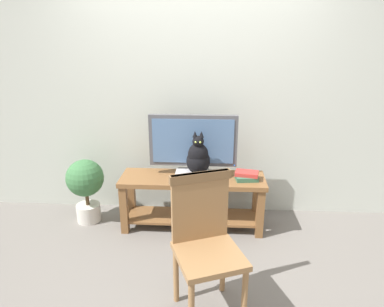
{
  "coord_description": "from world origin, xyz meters",
  "views": [
    {
      "loc": [
        0.18,
        -2.55,
        1.84
      ],
      "look_at": [
        -0.0,
        0.47,
        0.79
      ],
      "focal_mm": 32.34,
      "sensor_mm": 36.0,
      "label": 1
    }
  ],
  "objects_px": {
    "tv_stand": "(192,193)",
    "potted_plant": "(86,184)",
    "book_stack": "(247,176)",
    "cat": "(198,158)",
    "wooden_chair": "(205,236)",
    "tv": "(193,143)",
    "media_box": "(198,176)"
  },
  "relations": [
    {
      "from": "tv_stand",
      "to": "cat",
      "type": "bearing_deg",
      "value": -44.34
    },
    {
      "from": "media_box",
      "to": "cat",
      "type": "bearing_deg",
      "value": -84.61
    },
    {
      "from": "wooden_chair",
      "to": "tv_stand",
      "type": "bearing_deg",
      "value": 97.88
    },
    {
      "from": "tv_stand",
      "to": "potted_plant",
      "type": "bearing_deg",
      "value": 177.74
    },
    {
      "from": "cat",
      "to": "wooden_chair",
      "type": "xyz_separation_m",
      "value": [
        0.09,
        -1.01,
        -0.19
      ]
    },
    {
      "from": "tv",
      "to": "wooden_chair",
      "type": "distance_m",
      "value": 1.19
    },
    {
      "from": "tv",
      "to": "potted_plant",
      "type": "relative_size",
      "value": 1.26
    },
    {
      "from": "media_box",
      "to": "cat",
      "type": "xyz_separation_m",
      "value": [
        0.0,
        -0.01,
        0.19
      ]
    },
    {
      "from": "cat",
      "to": "potted_plant",
      "type": "height_order",
      "value": "cat"
    },
    {
      "from": "book_stack",
      "to": "cat",
      "type": "bearing_deg",
      "value": -176.27
    },
    {
      "from": "media_box",
      "to": "wooden_chair",
      "type": "height_order",
      "value": "wooden_chair"
    },
    {
      "from": "cat",
      "to": "media_box",
      "type": "bearing_deg",
      "value": 95.39
    },
    {
      "from": "tv",
      "to": "tv_stand",
      "type": "bearing_deg",
      "value": -90.02
    },
    {
      "from": "tv_stand",
      "to": "potted_plant",
      "type": "distance_m",
      "value": 1.08
    },
    {
      "from": "wooden_chair",
      "to": "potted_plant",
      "type": "xyz_separation_m",
      "value": [
        -1.23,
        1.11,
        -0.15
      ]
    },
    {
      "from": "tv_stand",
      "to": "potted_plant",
      "type": "relative_size",
      "value": 2.09
    },
    {
      "from": "cat",
      "to": "book_stack",
      "type": "height_order",
      "value": "cat"
    },
    {
      "from": "wooden_chair",
      "to": "cat",
      "type": "bearing_deg",
      "value": 95.03
    },
    {
      "from": "tv",
      "to": "potted_plant",
      "type": "bearing_deg",
      "value": -178.29
    },
    {
      "from": "cat",
      "to": "wooden_chair",
      "type": "bearing_deg",
      "value": -84.97
    },
    {
      "from": "media_box",
      "to": "cat",
      "type": "relative_size",
      "value": 1.02
    },
    {
      "from": "tv",
      "to": "wooden_chair",
      "type": "relative_size",
      "value": 0.86
    },
    {
      "from": "tv_stand",
      "to": "media_box",
      "type": "height_order",
      "value": "media_box"
    },
    {
      "from": "cat",
      "to": "book_stack",
      "type": "bearing_deg",
      "value": 3.73
    },
    {
      "from": "tv_stand",
      "to": "wooden_chair",
      "type": "relative_size",
      "value": 1.42
    },
    {
      "from": "tv_stand",
      "to": "media_box",
      "type": "bearing_deg",
      "value": -38.03
    },
    {
      "from": "wooden_chair",
      "to": "media_box",
      "type": "bearing_deg",
      "value": 95.03
    },
    {
      "from": "wooden_chair",
      "to": "book_stack",
      "type": "xyz_separation_m",
      "value": [
        0.37,
        1.04,
        0.01
      ]
    },
    {
      "from": "book_stack",
      "to": "potted_plant",
      "type": "relative_size",
      "value": 0.35
    },
    {
      "from": "cat",
      "to": "book_stack",
      "type": "distance_m",
      "value": 0.49
    },
    {
      "from": "tv",
      "to": "cat",
      "type": "distance_m",
      "value": 0.18
    },
    {
      "from": "tv_stand",
      "to": "potted_plant",
      "type": "height_order",
      "value": "potted_plant"
    }
  ]
}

